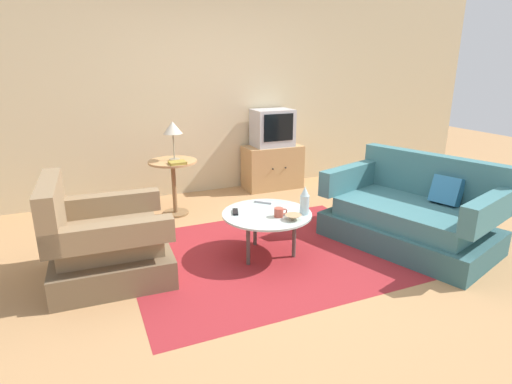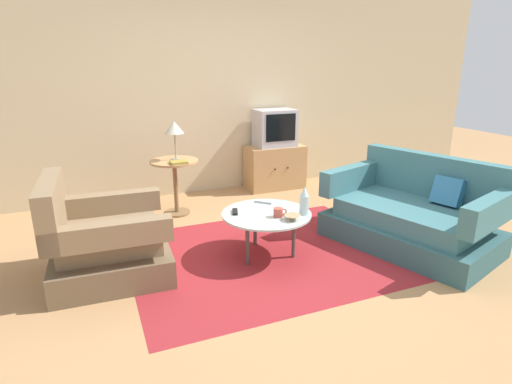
% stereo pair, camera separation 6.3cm
% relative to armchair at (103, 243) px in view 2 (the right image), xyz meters
% --- Properties ---
extents(ground_plane, '(16.00, 16.00, 0.00)m').
position_rel_armchair_xyz_m(ground_plane, '(1.50, -0.19, -0.29)').
color(ground_plane, '#AD7F51').
extents(back_wall, '(9.00, 0.12, 2.70)m').
position_rel_armchair_xyz_m(back_wall, '(1.50, 2.09, 1.06)').
color(back_wall, '#CCB78E').
rests_on(back_wall, ground).
extents(area_rug, '(2.48, 1.99, 0.00)m').
position_rel_armchair_xyz_m(area_rug, '(1.42, -0.18, -0.29)').
color(area_rug, maroon).
rests_on(area_rug, ground).
extents(armchair, '(0.98, 0.93, 0.87)m').
position_rel_armchair_xyz_m(armchair, '(0.00, 0.00, 0.00)').
color(armchair, brown).
rests_on(armchair, ground).
extents(couch, '(1.38, 1.76, 0.85)m').
position_rel_armchair_xyz_m(couch, '(2.86, -0.49, -0.00)').
color(couch, '#325C60').
rests_on(couch, ground).
extents(coffee_table, '(0.82, 0.82, 0.42)m').
position_rel_armchair_xyz_m(coffee_table, '(1.41, -0.17, 0.10)').
color(coffee_table, '#B2C6C1').
rests_on(coffee_table, ground).
extents(side_table, '(0.56, 0.56, 0.65)m').
position_rel_armchair_xyz_m(side_table, '(0.88, 1.26, 0.18)').
color(side_table, tan).
rests_on(side_table, ground).
extents(tv_stand, '(0.81, 0.44, 0.61)m').
position_rel_armchair_xyz_m(tv_stand, '(2.41, 1.78, 0.01)').
color(tv_stand, tan).
rests_on(tv_stand, ground).
extents(television, '(0.54, 0.39, 0.51)m').
position_rel_armchair_xyz_m(television, '(2.41, 1.79, 0.57)').
color(television, '#B7B7BC').
rests_on(television, tv_stand).
extents(table_lamp, '(0.22, 0.22, 0.45)m').
position_rel_armchair_xyz_m(table_lamp, '(0.91, 1.26, 0.72)').
color(table_lamp, '#9E937A').
rests_on(table_lamp, side_table).
extents(vase, '(0.08, 0.08, 0.26)m').
position_rel_armchair_xyz_m(vase, '(1.71, -0.34, 0.26)').
color(vase, silver).
rests_on(vase, coffee_table).
extents(mug, '(0.13, 0.08, 0.08)m').
position_rel_armchair_xyz_m(mug, '(1.48, -0.31, 0.17)').
color(mug, '#B74C3D').
rests_on(mug, coffee_table).
extents(bowl, '(0.15, 0.15, 0.05)m').
position_rel_armchair_xyz_m(bowl, '(1.56, -0.42, 0.15)').
color(bowl, tan).
rests_on(bowl, coffee_table).
extents(tv_remote_dark, '(0.09, 0.15, 0.02)m').
position_rel_armchair_xyz_m(tv_remote_dark, '(1.15, -0.06, 0.14)').
color(tv_remote_dark, black).
rests_on(tv_remote_dark, coffee_table).
extents(tv_remote_silver, '(0.15, 0.15, 0.02)m').
position_rel_armchair_xyz_m(tv_remote_silver, '(1.50, 0.09, 0.14)').
color(tv_remote_silver, '#B2B2B7').
rests_on(tv_remote_silver, coffee_table).
extents(book, '(0.19, 0.16, 0.03)m').
position_rel_armchair_xyz_m(book, '(0.90, 1.08, 0.38)').
color(book, olive).
rests_on(book, side_table).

